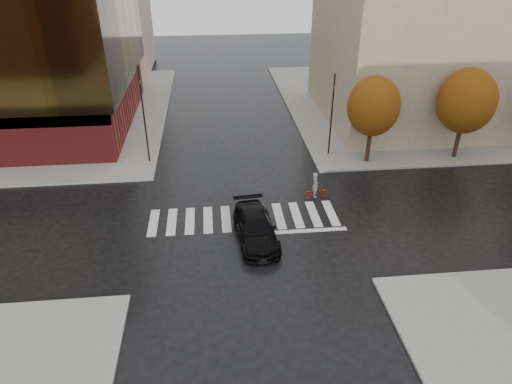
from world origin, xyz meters
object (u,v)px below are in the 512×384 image
Objects in this scene: cyclist at (316,189)px; traffic_light_ne at (332,111)px; sedan at (256,228)px; traffic_light_nw at (143,109)px; fire_hydrant at (105,152)px.

cyclist is 7.59m from traffic_light_ne.
sedan is 0.72× the size of traffic_light_nw.
fire_hydrant is at bearing 126.74° from sedan.
fire_hydrant is (-10.50, 11.80, -0.17)m from sedan.
cyclist is at bearing -26.67° from fire_hydrant.
sedan is at bearing 35.96° from traffic_light_ne.
traffic_light_ne reaches higher than cyclist.
sedan reaches higher than fire_hydrant.
traffic_light_ne is (2.48, 6.50, 3.03)m from cyclist.
fire_hydrant is at bearing -127.32° from traffic_light_nw.
traffic_light_nw is at bearing 56.24° from cyclist.
sedan is 13.37m from traffic_light_nw.
sedan is 13.15m from traffic_light_ne.
traffic_light_nw is 13.97m from traffic_light_ne.
traffic_light_nw reaches higher than traffic_light_ne.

